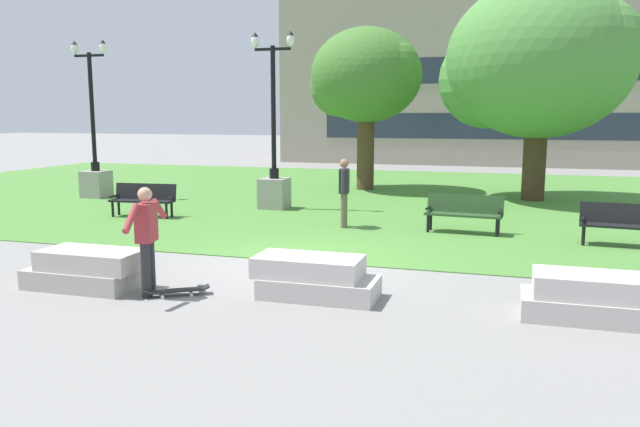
# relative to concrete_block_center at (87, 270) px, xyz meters

# --- Properties ---
(ground_plane) EXTENTS (140.00, 140.00, 0.00)m
(ground_plane) POSITION_rel_concrete_block_center_xyz_m (2.73, 2.70, -0.31)
(ground_plane) COLOR gray
(grass_lawn) EXTENTS (40.00, 20.00, 0.02)m
(grass_lawn) POSITION_rel_concrete_block_center_xyz_m (2.73, 12.70, -0.30)
(grass_lawn) COLOR #4C8438
(grass_lawn) RESTS_ON ground
(concrete_block_center) EXTENTS (1.92, 0.90, 0.64)m
(concrete_block_center) POSITION_rel_concrete_block_center_xyz_m (0.00, 0.00, 0.00)
(concrete_block_center) COLOR #B2ADA3
(concrete_block_center) RESTS_ON ground
(concrete_block_left) EXTENTS (1.90, 0.90, 0.64)m
(concrete_block_left) POSITION_rel_concrete_block_center_xyz_m (3.71, 0.57, 0.00)
(concrete_block_left) COLOR #BCB7B2
(concrete_block_left) RESTS_ON ground
(concrete_block_right) EXTENTS (1.81, 0.90, 0.64)m
(concrete_block_right) POSITION_rel_concrete_block_center_xyz_m (7.70, 0.65, 0.00)
(concrete_block_right) COLOR #BCB7B2
(concrete_block_right) RESTS_ON ground
(person_skateboarder) EXTENTS (0.32, 1.48, 1.71)m
(person_skateboarder) POSITION_rel_concrete_block_center_xyz_m (1.19, -0.08, 0.67)
(person_skateboarder) COLOR #28282D
(person_skateboarder) RESTS_ON ground
(skateboard) EXTENTS (0.97, 0.71, 0.14)m
(skateboard) POSITION_rel_concrete_block_center_xyz_m (1.62, 0.01, -0.22)
(skateboard) COLOR black
(skateboard) RESTS_ON ground
(park_bench_near_left) EXTENTS (1.84, 0.68, 0.90)m
(park_bench_near_left) POSITION_rel_concrete_block_center_xyz_m (5.56, 6.64, 0.23)
(park_bench_near_left) COLOR #284723
(park_bench_near_left) RESTS_ON grass_lawn
(park_bench_near_right) EXTENTS (1.84, 0.67, 0.90)m
(park_bench_near_right) POSITION_rel_concrete_block_center_xyz_m (-3.09, 6.54, 0.23)
(park_bench_near_right) COLOR black
(park_bench_near_right) RESTS_ON grass_lawn
(park_bench_far_right) EXTENTS (1.84, 0.70, 0.90)m
(park_bench_far_right) POSITION_rel_concrete_block_center_xyz_m (8.96, 6.05, 0.23)
(park_bench_far_right) COLOR black
(park_bench_far_right) RESTS_ON grass_lawn
(lamp_post_right) EXTENTS (1.32, 0.80, 5.16)m
(lamp_post_right) POSITION_rel_concrete_block_center_xyz_m (-0.18, 9.02, 0.76)
(lamp_post_right) COLOR gray
(lamp_post_right) RESTS_ON grass_lawn
(lamp_post_center) EXTENTS (1.32, 0.80, 5.22)m
(lamp_post_center) POSITION_rel_concrete_block_center_xyz_m (-6.90, 9.64, 0.77)
(lamp_post_center) COLOR gray
(lamp_post_center) RESTS_ON grass_lawn
(tree_near_right) EXTENTS (4.28, 4.07, 5.96)m
(tree_near_right) POSITION_rel_concrete_block_center_xyz_m (1.33, 14.55, 3.86)
(tree_near_right) COLOR #4C3823
(tree_near_right) RESTS_ON grass_lawn
(tree_near_left) EXTENTS (6.20, 5.90, 7.04)m
(tree_near_left) POSITION_rel_concrete_block_center_xyz_m (7.26, 13.20, 4.17)
(tree_near_left) COLOR #42301E
(tree_near_left) RESTS_ON grass_lawn
(person_bystander_near_lawn) EXTENTS (0.31, 0.69, 1.71)m
(person_bystander_near_lawn) POSITION_rel_concrete_block_center_xyz_m (2.64, 6.52, 0.68)
(person_bystander_near_lawn) COLOR brown
(person_bystander_near_lawn) RESTS_ON grass_lawn
(building_facade_distant) EXTENTS (23.21, 1.03, 10.76)m
(building_facade_distant) POSITION_rel_concrete_block_center_xyz_m (5.05, 27.20, 5.06)
(building_facade_distant) COLOR gray
(building_facade_distant) RESTS_ON ground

